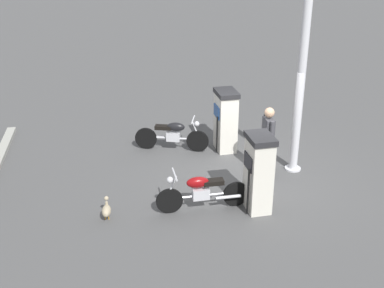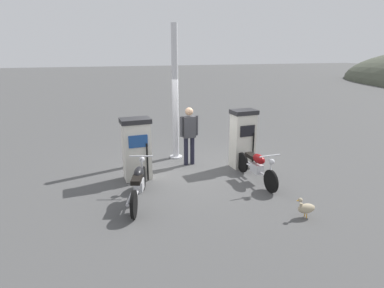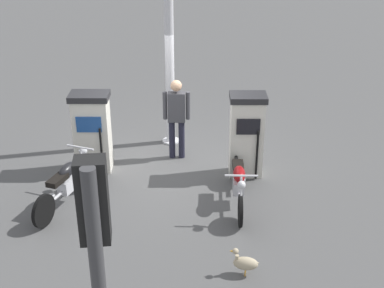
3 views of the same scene
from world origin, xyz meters
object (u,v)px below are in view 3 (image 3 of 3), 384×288
Objects in this scene: motorcycle_near_pump at (66,183)px; roadside_traffic_light at (99,280)px; wandering_duck at (245,263)px; canopy_support_pole at (170,58)px; attendant_person at (177,114)px; fuel_pump_far at (247,135)px; motorcycle_far_pump at (239,182)px; fuel_pump_near at (92,132)px.

roadside_traffic_light reaches higher than motorcycle_near_pump.
canopy_support_pole reaches higher than wandering_duck.
motorcycle_near_pump is at bearing -41.86° from attendant_person.
canopy_support_pole reaches higher than roadside_traffic_light.
fuel_pump_far is 0.85× the size of motorcycle_far_pump.
roadside_traffic_light is at bearing -13.07° from fuel_pump_far.
attendant_person reaches higher than motorcycle_far_pump.
fuel_pump_far is 3.71× the size of wandering_duck.
wandering_duck is at bearing 155.84° from roadside_traffic_light.
roadside_traffic_light is (6.21, 1.66, 1.52)m from fuel_pump_near.
motorcycle_far_pump is 4.38× the size of wandering_duck.
fuel_pump_near is at bearing -90.00° from fuel_pump_far.
canopy_support_pole is (-0.78, -0.21, 0.97)m from attendant_person.
canopy_support_pole is at bearing -161.11° from wandering_duck.
fuel_pump_far is at bearing 166.93° from roadside_traffic_light.
fuel_pump_near is 0.97× the size of fuel_pump_far.
attendant_person is 1.26m from canopy_support_pole.
fuel_pump_near is at bearing -165.02° from roadside_traffic_light.
wandering_duck is (2.00, 0.07, -0.23)m from motorcycle_far_pump.
motorcycle_near_pump is at bearing -159.10° from roadside_traffic_light.
roadside_traffic_light is at bearing -14.32° from motorcycle_far_pump.
motorcycle_far_pump is at bearing -177.93° from wandering_duck.
canopy_support_pole is (-2.59, -1.50, 1.53)m from motorcycle_far_pump.
motorcycle_near_pump is at bearing -85.92° from motorcycle_far_pump.
canopy_support_pole is at bearing 134.50° from fuel_pump_near.
canopy_support_pole is at bearing -178.36° from roadside_traffic_light.
attendant_person is at bearing 15.20° from canopy_support_pole.
fuel_pump_near is at bearing -111.79° from motorcycle_far_pump.
fuel_pump_near is at bearing -68.81° from attendant_person.
motorcycle_near_pump is 2.80m from attendant_person.
roadside_traffic_light is (4.81, 1.84, 1.91)m from motorcycle_near_pump.
canopy_support_pole reaches higher than fuel_pump_near.
attendant_person is 4.14m from wandering_duck.
fuel_pump_far is at bearing 178.47° from wandering_duck.
fuel_pump_near is 6.60m from roadside_traffic_light.
fuel_pump_near is at bearing -45.50° from canopy_support_pole.
attendant_person is at bearing 138.14° from motorcycle_near_pump.
attendant_person is 6.98m from roadside_traffic_light.
fuel_pump_near is at bearing -136.53° from wandering_duck.
wandering_duck is at bearing -1.53° from fuel_pump_far.
attendant_person is (-1.82, -1.29, 0.56)m from motorcycle_far_pump.
roadside_traffic_light is at bearing 14.98° from fuel_pump_near.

